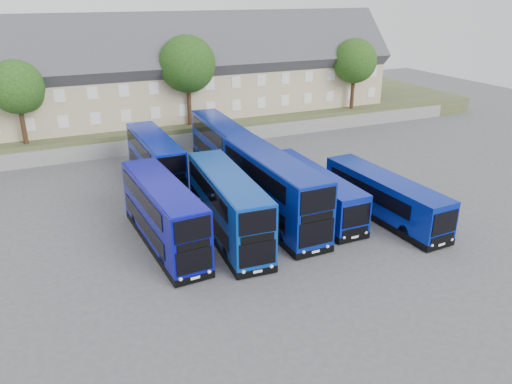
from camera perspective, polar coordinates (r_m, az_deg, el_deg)
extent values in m
plane|color=#4A4A4F|center=(31.56, 3.01, -6.89)|extent=(120.00, 120.00, 0.00)
cube|color=slate|center=(52.19, -9.07, 5.68)|extent=(70.00, 0.40, 1.50)
cube|color=#444A29|center=(61.52, -11.63, 8.26)|extent=(80.00, 20.00, 2.00)
cube|color=tan|center=(55.43, -23.27, 9.67)|extent=(6.00, 8.00, 6.00)
cube|color=#39393E|center=(54.95, -23.75, 12.71)|extent=(6.00, 10.40, 10.40)
cube|color=brown|center=(54.61, -22.77, 16.91)|extent=(0.60, 0.90, 1.40)
cube|color=tan|center=(55.84, -17.07, 10.57)|extent=(6.00, 8.00, 6.00)
cube|color=#39393E|center=(55.36, -17.43, 13.60)|extent=(6.00, 10.40, 10.40)
cube|color=brown|center=(55.19, -16.29, 17.73)|extent=(0.60, 0.90, 1.40)
cube|color=tan|center=(56.88, -11.00, 11.32)|extent=(6.00, 8.00, 6.00)
cube|color=#39393E|center=(56.41, -11.23, 14.31)|extent=(6.00, 10.40, 10.40)
cube|color=brown|center=(56.40, -9.97, 18.33)|extent=(0.60, 0.90, 1.40)
cube|color=tan|center=(58.52, -5.18, 11.93)|extent=(6.00, 8.00, 6.00)
cube|color=#39393E|center=(58.06, -5.28, 14.84)|extent=(6.00, 10.40, 10.40)
cube|color=brown|center=(58.21, -3.95, 18.70)|extent=(0.60, 0.90, 1.40)
cube|color=tan|center=(60.71, 0.30, 12.39)|extent=(6.00, 8.00, 6.00)
cube|color=#39393E|center=(60.27, 0.30, 15.20)|extent=(6.00, 10.40, 10.40)
cube|color=brown|center=(60.56, 1.68, 18.87)|extent=(0.60, 0.90, 1.40)
cube|color=tan|center=(63.40, 5.36, 12.71)|extent=(6.00, 8.00, 6.00)
cube|color=#39393E|center=(62.98, 5.46, 15.40)|extent=(6.00, 10.40, 10.40)
cube|color=brown|center=(63.40, 6.85, 18.88)|extent=(0.60, 0.90, 1.40)
cube|color=tan|center=(66.52, 10.00, 12.92)|extent=(6.00, 8.00, 6.00)
cube|color=#39393E|center=(66.12, 10.17, 15.49)|extent=(6.00, 10.40, 10.40)
cube|color=brown|center=(66.65, 11.54, 18.77)|extent=(0.60, 0.90, 1.40)
cube|color=#070990|center=(31.96, -10.53, -2.30)|extent=(3.02, 10.64, 3.86)
cube|color=black|center=(32.82, -10.30, -5.44)|extent=(3.06, 10.69, 0.45)
cube|color=black|center=(27.83, -7.06, -7.82)|extent=(2.09, 0.19, 1.43)
cube|color=black|center=(26.93, -7.25, -4.30)|extent=(2.09, 0.19, 1.34)
cylinder|color=black|center=(29.88, -10.41, -7.95)|extent=(0.36, 1.02, 1.00)
cube|color=#083495|center=(32.46, -3.23, -1.41)|extent=(3.14, 11.01, 4.00)
cube|color=black|center=(33.33, -3.16, -4.64)|extent=(3.19, 11.05, 0.45)
cube|color=black|center=(28.18, 0.20, -7.10)|extent=(2.17, 0.19, 1.48)
cube|color=black|center=(27.27, 0.20, -3.48)|extent=(2.17, 0.19, 1.38)
cylinder|color=black|center=(30.22, -3.26, -7.22)|extent=(0.36, 1.02, 1.00)
cube|color=navy|center=(34.73, 1.93, 0.55)|extent=(2.83, 11.78, 4.35)
cube|color=black|center=(35.61, 1.89, -2.78)|extent=(2.87, 11.82, 0.45)
cube|color=black|center=(30.41, 6.94, -4.70)|extent=(2.37, 0.09, 1.60)
cube|color=black|center=(29.51, 7.13, -1.00)|extent=(2.37, 0.09, 1.49)
cylinder|color=black|center=(32.11, 2.95, -5.34)|extent=(0.31, 1.00, 1.00)
cube|color=#081B9F|center=(42.26, -11.43, 3.74)|extent=(2.52, 10.49, 3.83)
cube|color=black|center=(42.91, -11.24, 1.25)|extent=(2.56, 10.53, 0.45)
cube|color=black|center=(37.72, -9.37, 0.34)|extent=(2.08, 0.09, 1.43)
cube|color=black|center=(37.07, -9.55, 3.07)|extent=(2.08, 0.09, 1.33)
cylinder|color=black|center=(39.87, -11.61, -0.12)|extent=(0.31, 1.00, 1.00)
cube|color=#081E93|center=(45.61, -3.96, 5.58)|extent=(2.79, 10.85, 3.96)
cube|color=black|center=(46.23, -3.89, 3.16)|extent=(2.83, 10.89, 0.45)
cube|color=black|center=(41.00, -1.50, 2.50)|extent=(2.15, 0.13, 1.47)
cube|color=black|center=(40.39, -1.52, 5.12)|extent=(2.15, 0.13, 1.37)
cylinder|color=black|center=(42.99, -3.89, 1.96)|extent=(0.33, 1.01, 1.00)
cube|color=#081B97|center=(36.84, 6.41, 0.37)|extent=(2.35, 11.24, 2.74)
cube|color=black|center=(37.39, 6.31, -1.65)|extent=(2.39, 11.28, 0.45)
cube|color=black|center=(32.44, 11.44, -2.68)|extent=(2.04, 0.06, 1.50)
cylinder|color=black|center=(34.18, 7.72, -3.73)|extent=(0.30, 1.00, 1.00)
cube|color=navy|center=(36.68, 14.45, -0.34)|extent=(2.90, 11.25, 2.71)
cube|color=black|center=(37.22, 14.25, -2.35)|extent=(2.94, 11.29, 0.45)
cube|color=black|center=(33.04, 20.80, -3.33)|extent=(2.02, 0.17, 1.49)
cylinder|color=black|center=(34.30, 16.64, -4.42)|extent=(0.35, 1.01, 1.00)
cylinder|color=#382314|center=(50.78, -25.09, 7.06)|extent=(0.44, 0.44, 3.75)
sphere|color=#17350E|center=(50.12, -25.72, 10.77)|extent=(4.80, 4.80, 4.80)
sphere|color=#17350E|center=(50.63, -24.90, 10.13)|extent=(3.30, 3.30, 3.30)
cylinder|color=#382314|center=(53.26, -7.64, 9.99)|extent=(0.44, 0.44, 4.50)
sphere|color=#13390F|center=(52.57, -7.87, 14.30)|extent=(5.76, 5.76, 5.76)
sphere|color=#13390F|center=(53.24, -7.31, 13.45)|extent=(3.96, 3.96, 3.96)
cylinder|color=#382314|center=(61.51, 10.96, 11.18)|extent=(0.44, 0.44, 4.00)
sphere|color=#143C10|center=(60.95, 11.22, 14.49)|extent=(5.12, 5.12, 5.12)
sphere|color=#143C10|center=(61.72, 11.41, 13.82)|extent=(3.52, 3.52, 3.52)
cylinder|color=#382314|center=(70.53, 11.81, 12.59)|extent=(0.44, 0.44, 4.25)
sphere|color=#163F11|center=(70.03, 12.06, 15.67)|extent=(5.44, 5.44, 5.44)
sphere|color=#163F11|center=(70.80, 12.22, 15.03)|extent=(3.74, 3.74, 3.74)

